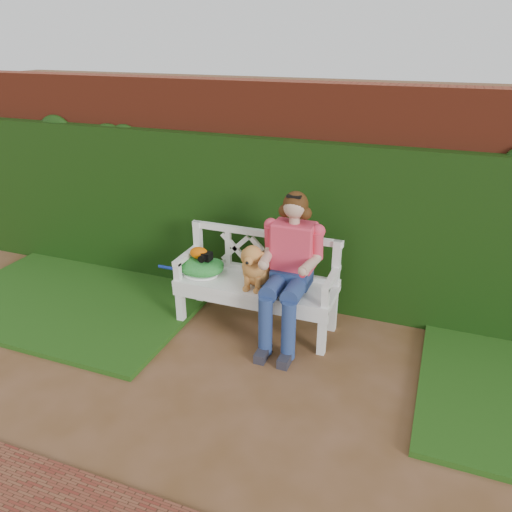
% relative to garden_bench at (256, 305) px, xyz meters
% --- Properties ---
extents(ground, '(60.00, 60.00, 0.00)m').
position_rel_garden_bench_xyz_m(ground, '(0.45, -1.06, -0.24)').
color(ground, '#583719').
extents(brick_wall, '(10.00, 0.30, 2.20)m').
position_rel_garden_bench_xyz_m(brick_wall, '(0.45, 0.84, 0.86)').
color(brick_wall, maroon).
rests_on(brick_wall, ground).
extents(ivy_hedge, '(10.00, 0.18, 1.70)m').
position_rel_garden_bench_xyz_m(ivy_hedge, '(0.45, 0.62, 0.61)').
color(ivy_hedge, '#153409').
rests_on(ivy_hedge, ground).
extents(grass_left, '(2.60, 2.00, 0.05)m').
position_rel_garden_bench_xyz_m(grass_left, '(-1.95, -0.16, -0.21)').
color(grass_left, black).
rests_on(grass_left, ground).
extents(garden_bench, '(1.59, 0.63, 0.48)m').
position_rel_garden_bench_xyz_m(garden_bench, '(0.00, 0.00, 0.00)').
color(garden_bench, white).
rests_on(garden_bench, ground).
extents(seated_woman, '(0.66, 0.83, 1.35)m').
position_rel_garden_bench_xyz_m(seated_woman, '(0.35, -0.02, 0.44)').
color(seated_woman, '#F95077').
rests_on(seated_woman, ground).
extents(dog, '(0.39, 0.46, 0.44)m').
position_rel_garden_bench_xyz_m(dog, '(0.02, -0.05, 0.46)').
color(dog, '#B27E40').
rests_on(dog, garden_bench).
extents(tennis_racket, '(0.72, 0.51, 0.03)m').
position_rel_garden_bench_xyz_m(tennis_racket, '(-0.59, -0.05, 0.26)').
color(tennis_racket, white).
rests_on(tennis_racket, garden_bench).
extents(green_bag, '(0.57, 0.51, 0.16)m').
position_rel_garden_bench_xyz_m(green_bag, '(-0.57, -0.01, 0.32)').
color(green_bag, green).
rests_on(green_bag, garden_bench).
extents(camera_item, '(0.13, 0.10, 0.08)m').
position_rel_garden_bench_xyz_m(camera_item, '(-0.50, -0.03, 0.44)').
color(camera_item, black).
rests_on(camera_item, green_bag).
extents(baseball_glove, '(0.20, 0.15, 0.11)m').
position_rel_garden_bench_xyz_m(baseball_glove, '(-0.58, -0.02, 0.46)').
color(baseball_glove, '#D35702').
rests_on(baseball_glove, green_bag).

